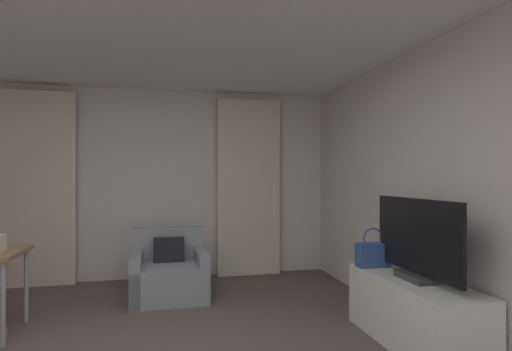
{
  "coord_description": "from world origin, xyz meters",
  "views": [
    {
      "loc": [
        0.22,
        -2.73,
        1.4
      ],
      "look_at": [
        1.09,
        1.18,
        1.41
      ],
      "focal_mm": 28.26,
      "sensor_mm": 36.0,
      "label": 1
    }
  ],
  "objects": [
    {
      "name": "curtain_left_panel",
      "position": [
        -1.38,
        2.9,
        1.25
      ],
      "size": [
        0.9,
        0.06,
        2.5
      ],
      "color": "beige",
      "rests_on": "ground"
    },
    {
      "name": "armchair",
      "position": [
        0.26,
        2.07,
        0.26
      ],
      "size": [
        0.87,
        0.86,
        0.77
      ],
      "color": "gray",
      "rests_on": "ground"
    },
    {
      "name": "tv_console",
      "position": [
        2.22,
        0.24,
        0.28
      ],
      "size": [
        0.51,
        1.35,
        0.55
      ],
      "color": "white",
      "rests_on": "ground"
    },
    {
      "name": "tv_flatscreen",
      "position": [
        2.22,
        0.2,
        0.87
      ],
      "size": [
        0.2,
        1.09,
        0.67
      ],
      "color": "#333338",
      "rests_on": "tv_console"
    },
    {
      "name": "wall_right",
      "position": [
        2.53,
        0.0,
        1.3
      ],
      "size": [
        0.06,
        6.12,
        2.6
      ],
      "color": "silver",
      "rests_on": "ground"
    },
    {
      "name": "curtain_right_panel",
      "position": [
        1.38,
        2.9,
        1.25
      ],
      "size": [
        0.9,
        0.06,
        2.5
      ],
      "color": "beige",
      "rests_on": "ground"
    },
    {
      "name": "wall_window",
      "position": [
        0.0,
        3.03,
        1.3
      ],
      "size": [
        5.12,
        0.06,
        2.6
      ],
      "color": "silver",
      "rests_on": "ground"
    },
    {
      "name": "handbag_primary",
      "position": [
        2.12,
        0.72,
        0.67
      ],
      "size": [
        0.3,
        0.14,
        0.37
      ],
      "color": "#335193",
      "rests_on": "tv_console"
    }
  ]
}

